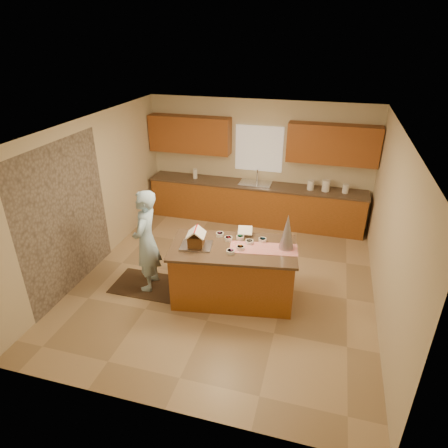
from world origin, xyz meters
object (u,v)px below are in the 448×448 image
at_px(island_base, 233,274).
at_px(gingerbread_house, 196,239).
at_px(tinsel_tree, 287,232).
at_px(boy, 146,241).

relative_size(island_base, gingerbread_house, 5.64).
distance_m(island_base, gingerbread_house, 0.86).
bearing_deg(island_base, gingerbread_house, -174.81).
height_order(island_base, tinsel_tree, tinsel_tree).
height_order(island_base, boy, boy).
xyz_separation_m(boy, gingerbread_house, (0.89, -0.06, 0.21)).
xyz_separation_m(tinsel_tree, boy, (-2.25, -0.26, -0.36)).
bearing_deg(tinsel_tree, island_base, -167.37).
distance_m(boy, gingerbread_house, 0.92).
xyz_separation_m(tinsel_tree, gingerbread_house, (-1.36, -0.32, -0.15)).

